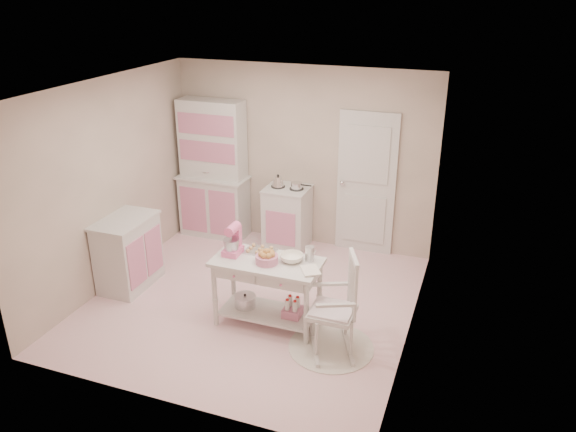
# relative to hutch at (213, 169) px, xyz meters

# --- Properties ---
(room_shell) EXTENTS (3.84, 3.84, 2.62)m
(room_shell) POSITION_rel_hutch_xyz_m (1.33, -1.66, 0.61)
(room_shell) COLOR pink
(room_shell) RESTS_ON ground
(door) EXTENTS (0.82, 0.05, 2.04)m
(door) POSITION_rel_hutch_xyz_m (2.28, 0.21, -0.02)
(door) COLOR silver
(door) RESTS_ON ground
(hutch) EXTENTS (1.06, 0.50, 2.08)m
(hutch) POSITION_rel_hutch_xyz_m (0.00, 0.00, 0.00)
(hutch) COLOR silver
(hutch) RESTS_ON ground
(stove) EXTENTS (0.62, 0.57, 0.92)m
(stove) POSITION_rel_hutch_xyz_m (1.20, -0.05, -0.58)
(stove) COLOR silver
(stove) RESTS_ON ground
(base_cabinet) EXTENTS (0.54, 0.84, 0.92)m
(base_cabinet) POSITION_rel_hutch_xyz_m (-0.30, -1.81, -0.58)
(base_cabinet) COLOR silver
(base_cabinet) RESTS_ON ground
(lace_rug) EXTENTS (0.92, 0.92, 0.01)m
(lace_rug) POSITION_rel_hutch_xyz_m (2.50, -2.23, -1.03)
(lace_rug) COLOR white
(lace_rug) RESTS_ON ground
(rocking_chair) EXTENTS (0.73, 0.85, 1.10)m
(rocking_chair) POSITION_rel_hutch_xyz_m (2.50, -2.23, -0.49)
(rocking_chair) COLOR silver
(rocking_chair) RESTS_ON ground
(work_table) EXTENTS (1.20, 0.60, 0.80)m
(work_table) POSITION_rel_hutch_xyz_m (1.68, -2.01, -0.64)
(work_table) COLOR silver
(work_table) RESTS_ON ground
(stand_mixer) EXTENTS (0.20, 0.28, 0.34)m
(stand_mixer) POSITION_rel_hutch_xyz_m (1.26, -1.99, -0.07)
(stand_mixer) COLOR pink
(stand_mixer) RESTS_ON work_table
(cookie_tray) EXTENTS (0.34, 0.24, 0.02)m
(cookie_tray) POSITION_rel_hutch_xyz_m (1.53, -1.83, -0.23)
(cookie_tray) COLOR silver
(cookie_tray) RESTS_ON work_table
(bread_basket) EXTENTS (0.25, 0.25, 0.09)m
(bread_basket) POSITION_rel_hutch_xyz_m (1.70, -2.06, -0.19)
(bread_basket) COLOR #CB7597
(bread_basket) RESTS_ON work_table
(mixing_bowl) EXTENTS (0.26, 0.26, 0.08)m
(mixing_bowl) POSITION_rel_hutch_xyz_m (1.94, -1.93, -0.20)
(mixing_bowl) COLOR white
(mixing_bowl) RESTS_ON work_table
(metal_pitcher) EXTENTS (0.10, 0.10, 0.17)m
(metal_pitcher) POSITION_rel_hutch_xyz_m (2.12, -1.85, -0.16)
(metal_pitcher) COLOR silver
(metal_pitcher) RESTS_ON work_table
(recipe_book) EXTENTS (0.28, 0.30, 0.02)m
(recipe_book) POSITION_rel_hutch_xyz_m (2.13, -2.13, -0.23)
(recipe_book) COLOR white
(recipe_book) RESTS_ON work_table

